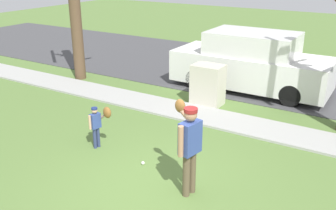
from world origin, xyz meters
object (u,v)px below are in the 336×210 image
(baseball, at_px, (143,163))
(parked_van_white, at_px, (251,63))
(person_child, at_px, (99,121))
(utility_cabinet, at_px, (208,85))
(person_adult, at_px, (189,141))

(baseball, xyz_separation_m, parked_van_white, (0.19, 5.87, 0.87))
(parked_van_white, bearing_deg, baseball, 88.14)
(person_child, relative_size, utility_cabinet, 0.85)
(baseball, distance_m, parked_van_white, 5.94)
(person_child, distance_m, baseball, 1.43)
(utility_cabinet, height_order, parked_van_white, parked_van_white)
(person_adult, relative_size, person_child, 1.66)
(parked_van_white, bearing_deg, utility_cabinet, 73.18)
(person_adult, distance_m, baseball, 1.69)
(utility_cabinet, bearing_deg, person_child, -102.90)
(person_child, relative_size, parked_van_white, 0.20)
(baseball, bearing_deg, person_adult, -17.17)
(person_child, xyz_separation_m, parked_van_white, (1.46, 5.75, 0.23))
(person_adult, height_order, utility_cabinet, person_adult)
(person_adult, xyz_separation_m, person_child, (-2.56, 0.52, -0.39))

